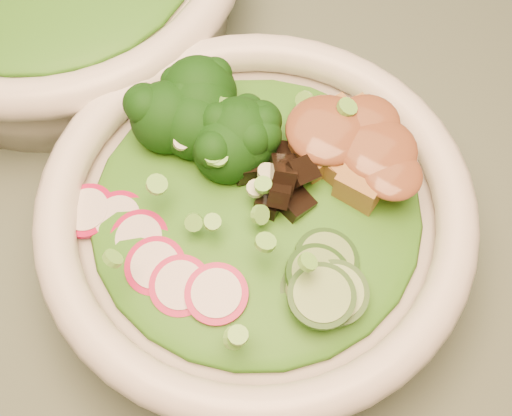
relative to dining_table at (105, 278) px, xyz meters
The scene contains 10 objects.
dining_table is the anchor object (origin of this frame).
salad_bowl 0.20m from the dining_table, 24.91° to the left, with size 0.27×0.27×0.07m.
lettuce_bed 0.22m from the dining_table, 24.91° to the left, with size 0.21×0.21×0.02m, color #306715.
broccoli_florets 0.21m from the dining_table, 52.38° to the left, with size 0.08×0.07×0.04m, color black, non-canonical shape.
radish_slices 0.20m from the dining_table, ahead, with size 0.11×0.04×0.02m, color #AA0D3C, non-canonical shape.
cucumber_slices 0.26m from the dining_table, ahead, with size 0.07×0.07×0.04m, color #7BAC5F, non-canonical shape.
mushroom_heap 0.24m from the dining_table, 28.35° to the left, with size 0.07×0.07×0.04m, color black, non-canonical shape.
tofu_cubes 0.26m from the dining_table, 38.24° to the left, with size 0.09×0.06×0.04m, color #9E6E34, non-canonical shape.
peanut_sauce 0.27m from the dining_table, 38.24° to the left, with size 0.07×0.06×0.02m, color brown.
scallion_garnish 0.24m from the dining_table, 24.91° to the left, with size 0.20×0.20×0.02m, color #69BA41, non-canonical shape.
Camera 1 is at (0.25, -0.11, 1.20)m, focal length 50.00 mm.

